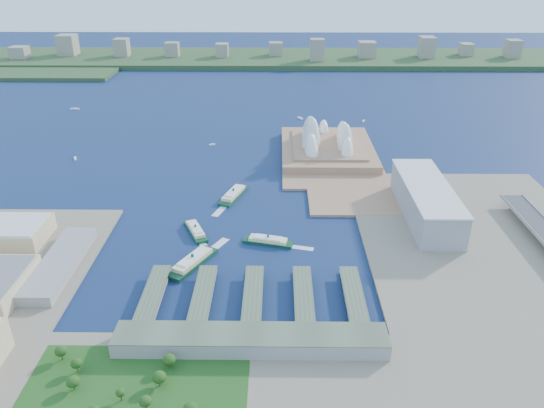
{
  "coord_description": "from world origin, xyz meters",
  "views": [
    {
      "loc": [
        34.28,
        -439.8,
        268.07
      ],
      "look_at": [
        27.96,
        76.09,
        18.0
      ],
      "focal_mm": 35.0,
      "sensor_mm": 36.0,
      "label": 1
    }
  ],
  "objects_px": {
    "ferry_c": "(193,260)",
    "ferry_d": "(268,239)",
    "toaster_building": "(426,201)",
    "ferry_b": "(233,193)",
    "ferry_a": "(195,229)",
    "opera_house": "(328,133)"
  },
  "relations": [
    {
      "from": "toaster_building",
      "to": "ferry_a",
      "type": "height_order",
      "value": "toaster_building"
    },
    {
      "from": "opera_house",
      "to": "ferry_d",
      "type": "bearing_deg",
      "value": -107.33
    },
    {
      "from": "ferry_c",
      "to": "ferry_d",
      "type": "xyz_separation_m",
      "value": [
        69.67,
        41.0,
        -1.06
      ]
    },
    {
      "from": "opera_house",
      "to": "toaster_building",
      "type": "distance_m",
      "value": 219.62
    },
    {
      "from": "ferry_c",
      "to": "ferry_d",
      "type": "distance_m",
      "value": 80.85
    },
    {
      "from": "ferry_d",
      "to": "ferry_a",
      "type": "bearing_deg",
      "value": 88.41
    },
    {
      "from": "ferry_c",
      "to": "ferry_d",
      "type": "relative_size",
      "value": 1.22
    },
    {
      "from": "toaster_building",
      "to": "ferry_b",
      "type": "bearing_deg",
      "value": 166.33
    },
    {
      "from": "toaster_building",
      "to": "ferry_c",
      "type": "xyz_separation_m",
      "value": [
        -240.07,
        -98.7,
        -14.69
      ]
    },
    {
      "from": "ferry_a",
      "to": "ferry_d",
      "type": "xyz_separation_m",
      "value": [
        75.93,
        -21.17,
        0.08
      ]
    },
    {
      "from": "toaster_building",
      "to": "ferry_b",
      "type": "distance_m",
      "value": 220.37
    },
    {
      "from": "toaster_building",
      "to": "ferry_d",
      "type": "xyz_separation_m",
      "value": [
        -170.4,
        -57.7,
        -15.74
      ]
    },
    {
      "from": "opera_house",
      "to": "ferry_a",
      "type": "xyz_separation_m",
      "value": [
        -156.33,
        -236.52,
        -27.33
      ]
    },
    {
      "from": "ferry_a",
      "to": "ferry_b",
      "type": "bearing_deg",
      "value": 45.86
    },
    {
      "from": "toaster_building",
      "to": "ferry_d",
      "type": "relative_size",
      "value": 3.08
    },
    {
      "from": "ferry_a",
      "to": "ferry_d",
      "type": "distance_m",
      "value": 78.82
    },
    {
      "from": "ferry_b",
      "to": "ferry_c",
      "type": "xyz_separation_m",
      "value": [
        -26.44,
        -150.64,
        0.31
      ]
    },
    {
      "from": "opera_house",
      "to": "ferry_c",
      "type": "bearing_deg",
      "value": -116.68
    },
    {
      "from": "ferry_c",
      "to": "ferry_d",
      "type": "height_order",
      "value": "ferry_c"
    },
    {
      "from": "ferry_d",
      "to": "toaster_building",
      "type": "bearing_deg",
      "value": -57.3
    },
    {
      "from": "toaster_building",
      "to": "ferry_a",
      "type": "distance_m",
      "value": 249.52
    },
    {
      "from": "ferry_c",
      "to": "toaster_building",
      "type": "bearing_deg",
      "value": -129.62
    }
  ]
}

